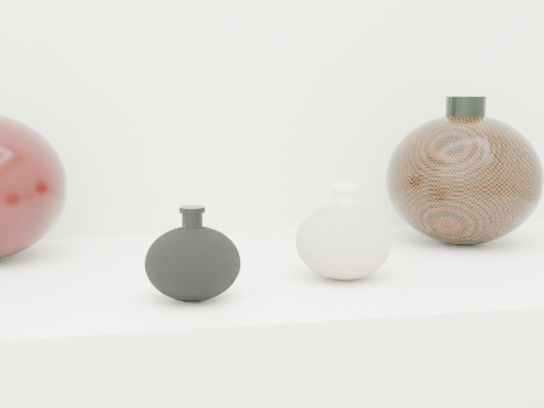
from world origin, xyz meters
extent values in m
cube|color=white|center=(0.00, 0.95, 0.89)|extent=(1.20, 0.50, 0.03)
ellipsoid|color=black|center=(-0.07, 0.81, 0.94)|extent=(0.12, 0.12, 0.08)
cylinder|color=black|center=(-0.07, 0.81, 0.99)|extent=(0.03, 0.03, 0.02)
cylinder|color=black|center=(-0.07, 0.81, 1.00)|extent=(0.03, 0.03, 0.01)
ellipsoid|color=beige|center=(0.12, 0.87, 0.95)|extent=(0.15, 0.15, 0.09)
cylinder|color=beige|center=(0.12, 0.87, 1.00)|extent=(0.03, 0.03, 0.03)
cylinder|color=beige|center=(0.12, 0.87, 1.01)|extent=(0.04, 0.04, 0.01)
ellipsoid|color=black|center=(0.36, 1.04, 1.00)|extent=(0.26, 0.26, 0.19)
cylinder|color=black|center=(0.36, 1.04, 1.10)|extent=(0.07, 0.07, 0.04)
camera|label=1|loc=(-0.15, 0.00, 1.12)|focal=50.00mm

